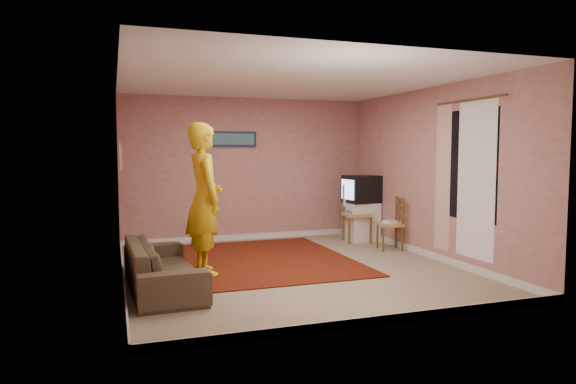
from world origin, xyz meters
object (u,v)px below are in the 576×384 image
object	(u,v)px
tv_cabinet	(361,221)
crt_tv	(361,189)
person	(204,199)
chair_b	(390,218)
chair_a	(357,207)
sofa	(163,266)

from	to	relation	value
tv_cabinet	crt_tv	size ratio (longest dim) A/B	1.13
tv_cabinet	person	size ratio (longest dim) A/B	0.35
tv_cabinet	chair_b	world-z (taller)	chair_b
chair_b	tv_cabinet	bearing A→B (deg)	-164.41
crt_tv	chair_b	world-z (taller)	crt_tv
person	crt_tv	bearing A→B (deg)	-68.20
chair_b	chair_a	bearing A→B (deg)	-154.28
tv_cabinet	crt_tv	xyz separation A→B (m)	(-0.01, -0.00, 0.60)
tv_cabinet	sofa	bearing A→B (deg)	-149.38
chair_a	person	size ratio (longest dim) A/B	0.28
sofa	chair_a	bearing A→B (deg)	-62.20
chair_a	person	world-z (taller)	person
chair_b	sofa	xyz separation A→B (m)	(-3.80, -1.29, -0.25)
tv_cabinet	chair_a	distance (m)	0.33
chair_a	person	xyz separation A→B (m)	(-3.00, -1.50, 0.38)
tv_cabinet	sofa	distance (m)	4.36
chair_a	person	distance (m)	3.37
chair_a	crt_tv	bearing A→B (deg)	46.55
chair_b	person	distance (m)	3.29
chair_b	sofa	size ratio (longest dim) A/B	0.24
crt_tv	chair_b	distance (m)	1.02
crt_tv	sofa	size ratio (longest dim) A/B	0.32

